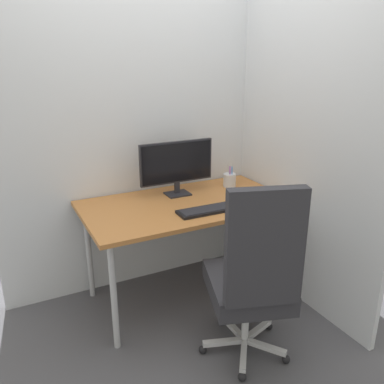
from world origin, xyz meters
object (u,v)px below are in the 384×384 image
(keyboard, at_px, (212,209))
(mouse, at_px, (252,201))
(pen_holder, at_px, (230,180))
(office_chair, at_px, (253,276))
(monitor, at_px, (177,164))
(notebook, at_px, (271,197))

(keyboard, bearing_deg, mouse, -0.53)
(keyboard, height_order, pen_holder, pen_holder)
(mouse, bearing_deg, keyboard, -163.20)
(office_chair, distance_m, pen_holder, 1.08)
(monitor, xyz_separation_m, pen_holder, (0.45, -0.02, -0.18))
(office_chair, bearing_deg, monitor, 90.38)
(monitor, bearing_deg, notebook, -34.70)
(office_chair, height_order, pen_holder, office_chair)
(pen_holder, height_order, notebook, pen_holder)
(keyboard, height_order, notebook, keyboard)
(keyboard, bearing_deg, office_chair, -95.69)
(mouse, distance_m, pen_holder, 0.40)
(mouse, relative_size, pen_holder, 0.57)
(notebook, bearing_deg, keyboard, 169.55)
(office_chair, relative_size, notebook, 6.81)
(notebook, bearing_deg, monitor, 133.17)
(keyboard, relative_size, pen_holder, 2.57)
(keyboard, distance_m, mouse, 0.33)
(office_chair, bearing_deg, mouse, 55.80)
(mouse, xyz_separation_m, notebook, (0.18, 0.02, -0.01))
(mouse, bearing_deg, notebook, 23.02)
(monitor, xyz_separation_m, notebook, (0.57, -0.39, -0.22))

